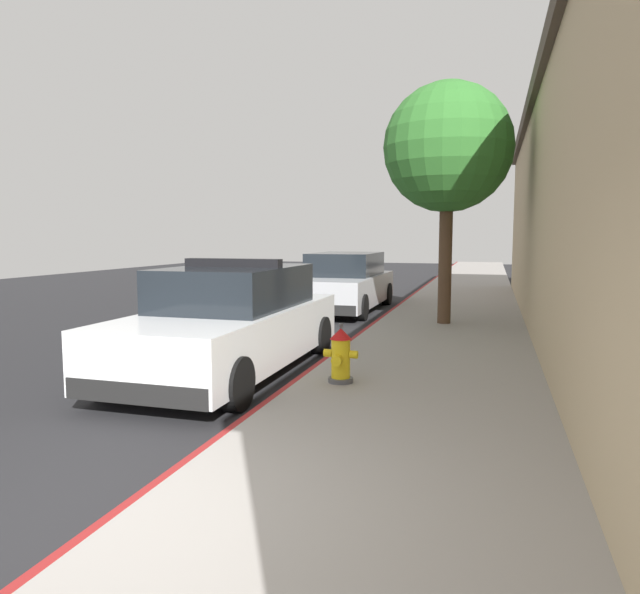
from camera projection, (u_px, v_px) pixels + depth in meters
ground_plane at (211, 319)px, 14.63m from camera, size 30.57×60.00×0.20m
sidewalk_pavement at (452, 323)px, 12.91m from camera, size 3.08×60.00×0.15m
curb_painted_edge at (382, 320)px, 13.36m from camera, size 0.08×60.00×0.15m
police_cruiser at (232, 322)px, 8.47m from camera, size 1.94×4.84×1.68m
parked_car_silver_ahead at (345, 283)px, 15.53m from camera, size 1.94×4.84×1.56m
fire_hydrant at (341, 355)px, 7.32m from camera, size 0.44×0.40×0.76m
street_tree at (448, 149)px, 11.98m from camera, size 2.69×2.69×5.05m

